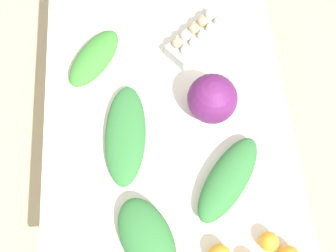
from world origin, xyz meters
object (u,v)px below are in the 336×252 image
(cabbage_purple, at_px, (212,99))
(orange_5, at_px, (269,242))
(egg_carton, at_px, (198,36))
(greens_bunch_scallion, at_px, (147,238))
(greens_bunch_dandelion, at_px, (228,179))
(greens_bunch_kale, at_px, (94,58))
(greens_bunch_chard, at_px, (126,134))

(cabbage_purple, bearing_deg, orange_5, -165.44)
(egg_carton, distance_m, orange_5, 0.83)
(greens_bunch_scallion, relative_size, greens_bunch_dandelion, 0.81)
(greens_bunch_kale, bearing_deg, cabbage_purple, -119.24)
(greens_bunch_kale, bearing_deg, egg_carton, -81.61)
(egg_carton, xyz_separation_m, greens_bunch_dandelion, (-0.60, -0.04, -0.00))
(greens_bunch_scallion, height_order, orange_5, greens_bunch_scallion)
(egg_carton, height_order, greens_bunch_kale, egg_carton)
(greens_bunch_chard, relative_size, orange_5, 5.92)
(greens_bunch_kale, relative_size, orange_5, 4.39)
(greens_bunch_scallion, xyz_separation_m, greens_bunch_chard, (0.38, 0.06, -0.01))
(egg_carton, bearing_deg, greens_bunch_scallion, 31.74)
(cabbage_purple, bearing_deg, greens_bunch_dandelion, -174.85)
(egg_carton, xyz_separation_m, greens_bunch_scallion, (-0.78, 0.26, 0.00))
(greens_bunch_scallion, relative_size, greens_bunch_chard, 0.73)
(cabbage_purple, relative_size, orange_5, 2.79)
(orange_5, bearing_deg, greens_bunch_chard, 47.67)
(greens_bunch_dandelion, bearing_deg, orange_5, -154.28)
(greens_bunch_kale, bearing_deg, greens_bunch_scallion, -166.71)
(greens_bunch_scallion, bearing_deg, greens_bunch_kale, 13.29)
(greens_bunch_kale, height_order, orange_5, greens_bunch_kale)
(greens_bunch_kale, height_order, greens_bunch_dandelion, greens_bunch_dandelion)
(greens_bunch_kale, distance_m, orange_5, 0.95)
(greens_bunch_scallion, xyz_separation_m, greens_bunch_dandelion, (0.18, -0.30, -0.00))
(greens_bunch_dandelion, bearing_deg, greens_bunch_kale, 41.06)
(cabbage_purple, xyz_separation_m, greens_bunch_scallion, (-0.47, 0.27, -0.05))
(egg_carton, relative_size, greens_bunch_dandelion, 0.81)
(greens_bunch_dandelion, xyz_separation_m, orange_5, (-0.22, -0.11, -0.01))
(egg_carton, xyz_separation_m, greens_bunch_chard, (-0.40, 0.31, -0.01))
(greens_bunch_chard, xyz_separation_m, greens_bunch_kale, (0.34, 0.11, 0.00))
(egg_carton, bearing_deg, orange_5, 60.25)
(cabbage_purple, distance_m, greens_bunch_kale, 0.51)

